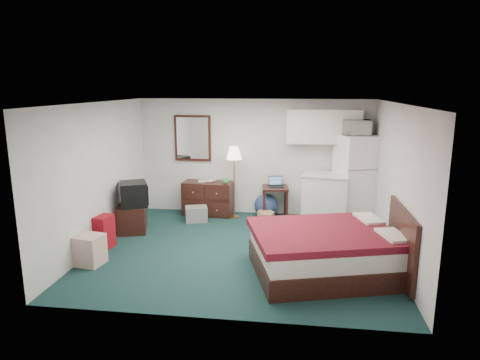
# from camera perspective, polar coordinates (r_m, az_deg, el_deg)

# --- Properties ---
(floor) EXTENTS (5.00, 4.50, 0.01)m
(floor) POSITION_cam_1_polar(r_m,az_deg,el_deg) (7.47, 0.10, -9.30)
(floor) COLOR black
(floor) RESTS_ON ground
(ceiling) EXTENTS (5.00, 4.50, 0.01)m
(ceiling) POSITION_cam_1_polar(r_m,az_deg,el_deg) (6.94, 0.10, 10.23)
(ceiling) COLOR silver
(ceiling) RESTS_ON walls
(walls) EXTENTS (5.01, 4.51, 2.50)m
(walls) POSITION_cam_1_polar(r_m,az_deg,el_deg) (7.10, 0.10, 0.10)
(walls) COLOR silver
(walls) RESTS_ON floor
(mirror) EXTENTS (0.80, 0.06, 1.00)m
(mirror) POSITION_cam_1_polar(r_m,az_deg,el_deg) (9.44, -6.32, 5.58)
(mirror) COLOR white
(mirror) RESTS_ON walls
(upper_cabinets) EXTENTS (1.50, 0.35, 0.70)m
(upper_cabinets) POSITION_cam_1_polar(r_m,az_deg,el_deg) (9.01, 11.11, 7.01)
(upper_cabinets) COLOR white
(upper_cabinets) RESTS_ON walls
(headboard) EXTENTS (0.06, 1.56, 1.00)m
(headboard) POSITION_cam_1_polar(r_m,az_deg,el_deg) (6.71, 20.73, -7.71)
(headboard) COLOR black
(headboard) RESTS_ON walls
(dresser) EXTENTS (1.10, 0.57, 0.73)m
(dresser) POSITION_cam_1_polar(r_m,az_deg,el_deg) (9.37, -4.27, -2.44)
(dresser) COLOR black
(dresser) RESTS_ON floor
(floor_lamp) EXTENTS (0.33, 0.33, 1.53)m
(floor_lamp) POSITION_cam_1_polar(r_m,az_deg,el_deg) (9.05, -0.78, -0.35)
(floor_lamp) COLOR tan
(floor_lamp) RESTS_ON floor
(desk) EXTENTS (0.59, 0.59, 0.68)m
(desk) POSITION_cam_1_polar(r_m,az_deg,el_deg) (9.15, 4.68, -2.99)
(desk) COLOR black
(desk) RESTS_ON floor
(exercise_ball) EXTENTS (0.63, 0.63, 0.51)m
(exercise_ball) POSITION_cam_1_polar(r_m,az_deg,el_deg) (9.20, 3.49, -3.41)
(exercise_ball) COLOR navy
(exercise_ball) RESTS_ON floor
(kitchen_counter) EXTENTS (1.02, 0.86, 0.99)m
(kitchen_counter) POSITION_cam_1_polar(r_m,az_deg,el_deg) (8.97, 11.40, -2.50)
(kitchen_counter) COLOR white
(kitchen_counter) RESTS_ON floor
(fridge) EXTENTS (0.95, 0.95, 1.81)m
(fridge) POSITION_cam_1_polar(r_m,az_deg,el_deg) (9.04, 15.21, 0.11)
(fridge) COLOR white
(fridge) RESTS_ON floor
(bed) EXTENTS (2.45, 2.13, 0.67)m
(bed) POSITION_cam_1_polar(r_m,az_deg,el_deg) (6.62, 11.40, -9.39)
(bed) COLOR #560C19
(bed) RESTS_ON floor
(tv_stand) EXTENTS (0.66, 0.69, 0.52)m
(tv_stand) POSITION_cam_1_polar(r_m,az_deg,el_deg) (8.54, -14.20, -5.02)
(tv_stand) COLOR black
(tv_stand) RESTS_ON floor
(suitcase) EXTENTS (0.28, 0.39, 0.58)m
(suitcase) POSITION_cam_1_polar(r_m,az_deg,el_deg) (7.82, -17.62, -6.64)
(suitcase) COLOR maroon
(suitcase) RESTS_ON floor
(retail_box) EXTENTS (0.44, 0.44, 0.48)m
(retail_box) POSITION_cam_1_polar(r_m,az_deg,el_deg) (7.22, -19.36, -8.79)
(retail_box) COLOR white
(retail_box) RESTS_ON floor
(file_bin) EXTENTS (0.52, 0.45, 0.31)m
(file_bin) POSITION_cam_1_polar(r_m,az_deg,el_deg) (8.99, -5.84, -4.52)
(file_bin) COLOR gray
(file_bin) RESTS_ON floor
(cardboard_box_a) EXTENTS (0.30, 0.26, 0.23)m
(cardboard_box_a) POSITION_cam_1_polar(r_m,az_deg,el_deg) (8.93, 3.30, -4.85)
(cardboard_box_a) COLOR #8E6546
(cardboard_box_a) RESTS_ON floor
(cardboard_box_b) EXTENTS (0.28, 0.32, 0.27)m
(cardboard_box_b) POSITION_cam_1_polar(r_m,az_deg,el_deg) (8.67, 3.64, -5.24)
(cardboard_box_b) COLOR #8E6546
(cardboard_box_b) RESTS_ON floor
(laptop) EXTENTS (0.35, 0.31, 0.21)m
(laptop) POSITION_cam_1_polar(r_m,az_deg,el_deg) (9.05, 4.88, -0.27)
(laptop) COLOR black
(laptop) RESTS_ON desk
(crt_tv) EXTENTS (0.68, 0.70, 0.46)m
(crt_tv) POSITION_cam_1_polar(r_m,az_deg,el_deg) (8.39, -14.00, -1.82)
(crt_tv) COLOR black
(crt_tv) RESTS_ON tv_stand
(microwave) EXTENTS (0.56, 0.34, 0.37)m
(microwave) POSITION_cam_1_polar(r_m,az_deg,el_deg) (8.89, 15.24, 7.02)
(microwave) COLOR white
(microwave) RESTS_ON fridge
(book_a) EXTENTS (0.16, 0.06, 0.23)m
(book_a) POSITION_cam_1_polar(r_m,az_deg,el_deg) (9.31, -5.58, 0.46)
(book_a) COLOR #8E6546
(book_a) RESTS_ON dresser
(book_b) EXTENTS (0.18, 0.08, 0.24)m
(book_b) POSITION_cam_1_polar(r_m,az_deg,el_deg) (9.36, -4.46, 0.59)
(book_b) COLOR #8E6546
(book_b) RESTS_ON dresser
(mug) EXTENTS (0.15, 0.12, 0.14)m
(mug) POSITION_cam_1_polar(r_m,az_deg,el_deg) (9.07, -1.93, -0.09)
(mug) COLOR #4B9B45
(mug) RESTS_ON dresser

